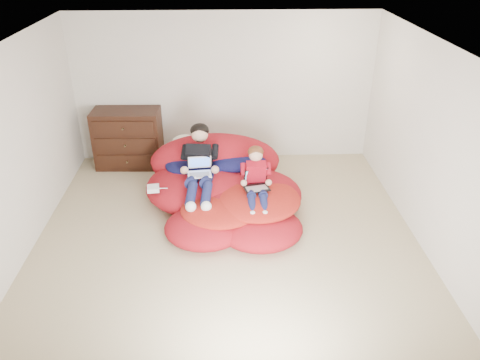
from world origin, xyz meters
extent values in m
cube|color=tan|center=(0.00, 0.00, -0.12)|extent=(5.10, 5.10, 0.25)
cube|color=beige|center=(0.00, 2.51, 1.25)|extent=(5.10, 0.02, 2.50)
cube|color=beige|center=(0.00, -2.51, 1.25)|extent=(5.10, 0.02, 2.50)
cube|color=beige|center=(-2.51, 0.00, 1.25)|extent=(0.02, 5.10, 2.50)
cube|color=beige|center=(2.51, 0.00, 1.25)|extent=(0.02, 5.10, 2.50)
cube|color=white|center=(0.00, 0.00, 2.51)|extent=(5.10, 5.10, 0.02)
cube|color=black|center=(-1.63, 2.22, 0.49)|extent=(1.11, 0.58, 0.99)
cube|color=black|center=(-1.63, 1.93, 0.20)|extent=(0.99, 0.05, 0.24)
cylinder|color=#4C3F26|center=(-1.63, 1.91, 0.20)|extent=(0.03, 0.06, 0.03)
cube|color=black|center=(-1.63, 1.93, 0.49)|extent=(0.99, 0.05, 0.24)
cylinder|color=#4C3F26|center=(-1.63, 1.91, 0.49)|extent=(0.03, 0.06, 0.03)
cube|color=black|center=(-1.63, 1.93, 0.79)|extent=(0.99, 0.05, 0.24)
cylinder|color=#4C3F26|center=(-1.63, 1.91, 0.79)|extent=(0.03, 0.06, 0.03)
ellipsoid|color=#AF131E|center=(-0.35, 1.00, 0.22)|extent=(1.67, 1.50, 0.60)
ellipsoid|color=#AF131E|center=(0.42, 0.78, 0.20)|extent=(1.37, 1.33, 0.49)
ellipsoid|color=#AF131E|center=(0.10, 0.47, 0.18)|extent=(1.44, 1.15, 0.46)
ellipsoid|color=#AF131E|center=(-0.28, 0.03, 0.14)|extent=(1.09, 1.00, 0.36)
ellipsoid|color=#AF131E|center=(0.44, 0.00, 0.13)|extent=(1.13, 1.03, 0.37)
ellipsoid|color=#AF131E|center=(-0.16, 1.46, 0.40)|extent=(2.01, 0.89, 0.89)
ellipsoid|color=#131446|center=(-0.41, 1.23, 0.48)|extent=(1.01, 0.82, 0.26)
ellipsoid|color=#131446|center=(0.09, 1.29, 0.52)|extent=(1.08, 0.75, 0.26)
ellipsoid|color=red|center=(0.42, 0.39, 0.34)|extent=(1.20, 1.20, 0.22)
ellipsoid|color=red|center=(-0.08, 0.22, 0.30)|extent=(1.07, 0.96, 0.19)
ellipsoid|color=silver|center=(-0.64, 1.71, 0.62)|extent=(0.42, 0.26, 0.26)
cube|color=black|center=(-0.37, 1.00, 0.69)|extent=(0.40, 0.48, 0.52)
sphere|color=tan|center=(-0.37, 1.16, 1.00)|extent=(0.25, 0.25, 0.25)
ellipsoid|color=black|center=(-0.37, 1.19, 1.04)|extent=(0.27, 0.26, 0.21)
cylinder|color=#151A44|center=(-0.47, 0.66, 0.51)|extent=(0.20, 0.41, 0.22)
cylinder|color=#151A44|center=(-0.47, 0.31, 0.48)|extent=(0.17, 0.40, 0.26)
sphere|color=white|center=(-0.47, 0.12, 0.41)|extent=(0.14, 0.14, 0.14)
cylinder|color=#151A44|center=(-0.26, 0.66, 0.51)|extent=(0.20, 0.41, 0.22)
cylinder|color=#151A44|center=(-0.26, 0.31, 0.48)|extent=(0.17, 0.40, 0.26)
sphere|color=white|center=(-0.26, 0.12, 0.41)|extent=(0.14, 0.14, 0.14)
cube|color=#A70E1F|center=(0.41, 0.60, 0.61)|extent=(0.27, 0.25, 0.43)
sphere|color=tan|center=(0.41, 0.66, 0.89)|extent=(0.19, 0.19, 0.19)
ellipsoid|color=#522C15|center=(0.41, 0.69, 0.92)|extent=(0.22, 0.20, 0.16)
cylinder|color=#151A44|center=(0.34, 0.40, 0.45)|extent=(0.13, 0.31, 0.17)
cylinder|color=#151A44|center=(0.34, 0.12, 0.42)|extent=(0.11, 0.30, 0.20)
sphere|color=white|center=(0.34, -0.04, 0.37)|extent=(0.11, 0.11, 0.11)
cylinder|color=#151A44|center=(0.49, 0.40, 0.45)|extent=(0.13, 0.31, 0.17)
cylinder|color=#151A44|center=(0.49, 0.12, 0.42)|extent=(0.11, 0.30, 0.20)
sphere|color=white|center=(0.49, -0.04, 0.37)|extent=(0.11, 0.11, 0.11)
cube|color=white|center=(-0.37, 0.68, 0.59)|extent=(0.35, 0.26, 0.01)
cube|color=gray|center=(-0.37, 0.67, 0.60)|extent=(0.29, 0.15, 0.00)
cube|color=white|center=(-0.37, 0.84, 0.70)|extent=(0.33, 0.13, 0.22)
cube|color=#3C6ACD|center=(-0.37, 0.83, 0.71)|extent=(0.29, 0.10, 0.17)
cube|color=black|center=(0.41, 0.41, 0.51)|extent=(0.38, 0.31, 0.01)
cube|color=gray|center=(0.41, 0.40, 0.51)|extent=(0.31, 0.19, 0.00)
cube|color=black|center=(0.41, 0.56, 0.62)|extent=(0.35, 0.17, 0.22)
cube|color=#549FC4|center=(0.41, 0.56, 0.63)|extent=(0.30, 0.13, 0.18)
cube|color=white|center=(-1.02, 0.60, 0.42)|extent=(0.18, 0.18, 0.06)
camera|label=1|loc=(-0.02, -5.11, 3.63)|focal=35.00mm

